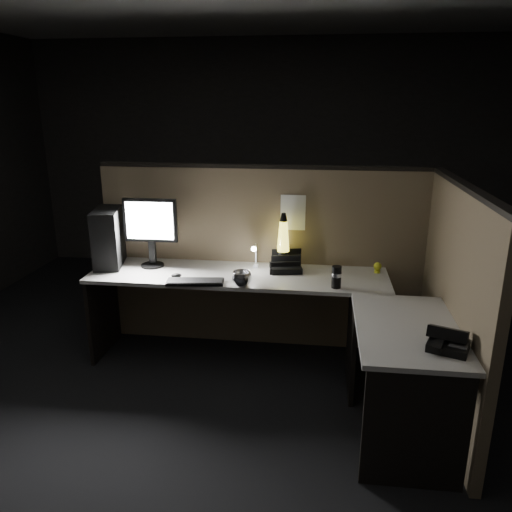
# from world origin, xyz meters

# --- Properties ---
(floor) EXTENTS (6.00, 6.00, 0.00)m
(floor) POSITION_xyz_m (0.00, 0.00, 0.00)
(floor) COLOR black
(floor) RESTS_ON ground
(room_shell) EXTENTS (6.00, 6.00, 6.00)m
(room_shell) POSITION_xyz_m (0.00, 0.00, 1.62)
(room_shell) COLOR silver
(room_shell) RESTS_ON ground
(partition_back) EXTENTS (2.66, 0.06, 1.50)m
(partition_back) POSITION_xyz_m (0.00, 0.93, 0.75)
(partition_back) COLOR brown
(partition_back) RESTS_ON ground
(partition_right) EXTENTS (0.06, 1.66, 1.50)m
(partition_right) POSITION_xyz_m (1.33, 0.10, 0.75)
(partition_right) COLOR brown
(partition_right) RESTS_ON ground
(desk) EXTENTS (2.60, 1.60, 0.73)m
(desk) POSITION_xyz_m (0.18, 0.25, 0.58)
(desk) COLOR beige
(desk) RESTS_ON ground
(pc_tower) EXTENTS (0.29, 0.47, 0.46)m
(pc_tower) POSITION_xyz_m (-1.22, 0.70, 0.96)
(pc_tower) COLOR black
(pc_tower) RESTS_ON desk
(monitor) EXTENTS (0.43, 0.18, 0.55)m
(monitor) POSITION_xyz_m (-0.87, 0.71, 1.06)
(monitor) COLOR black
(monitor) RESTS_ON desk
(keyboard) EXTENTS (0.43, 0.19, 0.02)m
(keyboard) POSITION_xyz_m (-0.43, 0.35, 0.74)
(keyboard) COLOR black
(keyboard) RESTS_ON desk
(mouse) EXTENTS (0.09, 0.07, 0.03)m
(mouse) POSITION_xyz_m (-0.60, 0.45, 0.75)
(mouse) COLOR black
(mouse) RESTS_ON desk
(clip_lamp) EXTENTS (0.04, 0.16, 0.21)m
(clip_lamp) POSITION_xyz_m (-0.03, 0.71, 0.85)
(clip_lamp) COLOR white
(clip_lamp) RESTS_ON desk
(organizer) EXTENTS (0.27, 0.25, 0.18)m
(organizer) POSITION_xyz_m (0.21, 0.72, 0.77)
(organizer) COLOR black
(organizer) RESTS_ON desk
(lava_lamp) EXTENTS (0.12, 0.12, 0.45)m
(lava_lamp) POSITION_xyz_m (0.18, 0.78, 0.92)
(lava_lamp) COLOR black
(lava_lamp) RESTS_ON desk
(travel_mug) EXTENTS (0.07, 0.07, 0.16)m
(travel_mug) POSITION_xyz_m (0.59, 0.39, 0.81)
(travel_mug) COLOR black
(travel_mug) RESTS_ON desk
(steel_mug) EXTENTS (0.18, 0.18, 0.11)m
(steel_mug) POSITION_xyz_m (-0.08, 0.34, 0.79)
(steel_mug) COLOR silver
(steel_mug) RESTS_ON desk
(figurine) EXTENTS (0.06, 0.06, 0.06)m
(figurine) POSITION_xyz_m (0.92, 0.76, 0.78)
(figurine) COLOR yellow
(figurine) RESTS_ON desk
(pinned_paper) EXTENTS (0.20, 0.00, 0.28)m
(pinned_paper) POSITION_xyz_m (0.25, 0.90, 1.16)
(pinned_paper) COLOR white
(pinned_paper) RESTS_ON partition_back
(desk_phone) EXTENTS (0.26, 0.25, 0.12)m
(desk_phone) POSITION_xyz_m (1.17, -0.46, 0.78)
(desk_phone) COLOR black
(desk_phone) RESTS_ON desk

